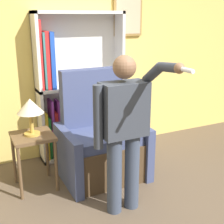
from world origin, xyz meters
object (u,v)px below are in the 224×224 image
armchair (100,144)px  side_table (33,144)px  table_lamp (30,108)px  bookcase (71,90)px  person_standing (124,126)px

armchair → side_table: bearing=176.6°
side_table → table_lamp: (-0.00, 0.00, 0.43)m
armchair → bookcase: bearing=99.8°
bookcase → armchair: 0.90m
bookcase → person_standing: (0.03, -1.50, -0.05)m
armchair → table_lamp: (-0.81, 0.05, 0.55)m
bookcase → table_lamp: bookcase is taller
bookcase → side_table: bearing=-136.4°
armchair → table_lamp: bearing=176.6°
bookcase → table_lamp: (-0.69, -0.65, 0.00)m
armchair → person_standing: person_standing is taller
person_standing → table_lamp: (-0.71, 0.84, 0.05)m
person_standing → armchair: bearing=83.4°
table_lamp → person_standing: bearing=-49.7°
side_table → table_lamp: table_lamp is taller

